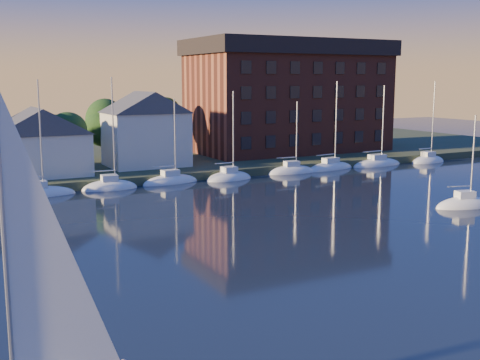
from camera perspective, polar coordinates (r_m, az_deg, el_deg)
shoreline_land at (r=94.60m, az=-16.60°, el=1.63°), size 160.00×50.00×2.00m
wooden_dock at (r=72.42m, az=-13.00°, el=-0.55°), size 120.00×3.00×1.00m
clubhouse_centre at (r=75.36m, az=-18.55°, el=3.53°), size 11.55×8.40×8.08m
clubhouse_east at (r=80.62m, az=-8.94°, el=4.89°), size 10.50×8.40×9.80m
condo_block at (r=97.13m, az=4.61°, el=7.99°), size 31.00×17.00×17.40m
tree_line at (r=82.67m, az=-13.82°, el=5.66°), size 93.40×5.40×8.90m
moored_fleet at (r=70.69m, az=-9.24°, el=-0.58°), size 95.50×2.40×12.05m
drifting_sailboat_right at (r=62.72m, az=20.50°, el=-2.37°), size 6.46×3.48×10.09m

